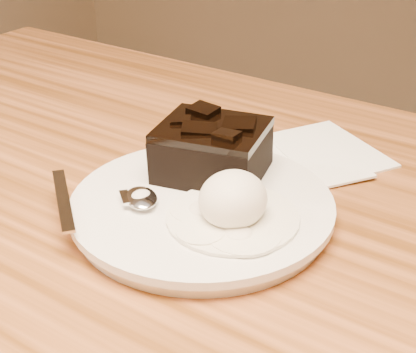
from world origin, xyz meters
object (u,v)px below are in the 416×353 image
Objects in this scene: napkin at (315,152)px; spoon at (141,200)px; ice_cream_scoop at (233,199)px; brownie at (212,153)px; plate at (202,209)px.

spoon is at bearing -107.76° from napkin.
napkin is at bearing 93.73° from ice_cream_scoop.
ice_cream_scoop is at bearing -86.27° from napkin.
brownie reaches higher than napkin.
spoon is (-0.08, -0.02, -0.02)m from ice_cream_scoop.
spoon reaches higher than napkin.
brownie reaches higher than ice_cream_scoop.
spoon reaches higher than plate.
spoon is 0.23m from napkin.
plate reaches higher than napkin.
plate is 1.47× the size of spoon.
plate is at bearing -98.95° from napkin.
brownie reaches higher than plate.
spoon is at bearing -163.03° from ice_cream_scoop.
brownie is at bearing 136.17° from ice_cream_scoop.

